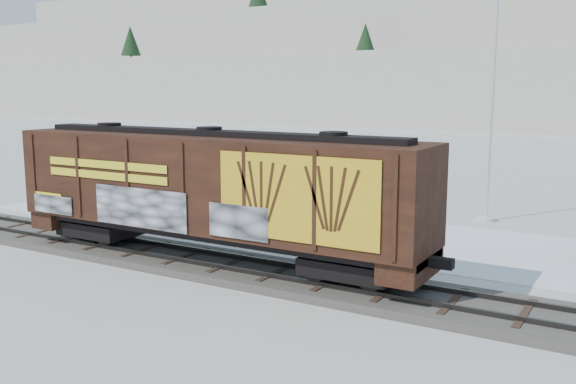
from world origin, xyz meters
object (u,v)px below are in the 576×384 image
Objects in this scene: car_silver at (302,216)px; car_white at (342,216)px; hopper_railcar at (210,187)px; flagpole at (494,117)px.

car_silver is 1.85m from car_white.
hopper_railcar reaches higher than car_silver.
flagpole is at bearing -59.17° from car_silver.
car_silver is 1.10× the size of car_white.
hopper_railcar reaches higher than car_white.
car_silver reaches higher than car_white.
car_white is at bearing -62.72° from car_silver.
hopper_railcar is 4.00× the size of car_white.
car_white is at bearing -132.47° from flagpole.
flagpole reaches higher than car_silver.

